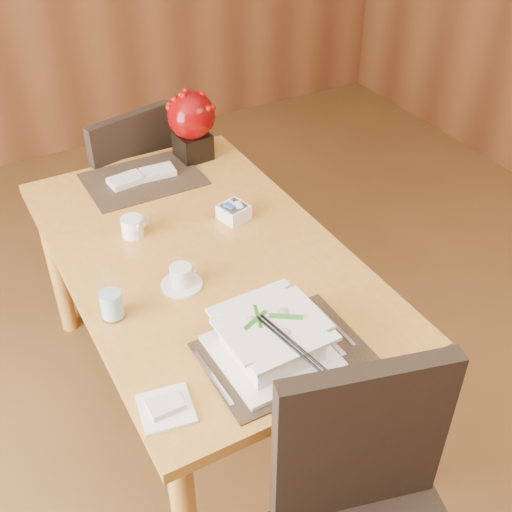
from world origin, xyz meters
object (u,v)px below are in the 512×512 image
creamer_jug (132,227)px  bread_plate (166,409)px  sugar_caddy (234,212)px  far_chair (126,188)px  soup_setting (272,339)px  coffee_cup (181,278)px  dining_table (203,274)px  berry_decor (191,122)px  water_glass (110,295)px

creamer_jug → bread_plate: bearing=-119.9°
sugar_caddy → far_chair: (-0.17, 0.78, -0.26)m
soup_setting → creamer_jug: (-0.14, 0.74, -0.03)m
coffee_cup → creamer_jug: coffee_cup is taller
dining_table → bread_plate: (-0.37, -0.57, 0.10)m
dining_table → bread_plate: size_ratio=11.00×
bread_plate → creamer_jug: bearing=75.7°
soup_setting → berry_decor: 1.20m
coffee_cup → soup_setting: bearing=-76.0°
sugar_caddy → berry_decor: 0.52m
soup_setting → water_glass: (-0.34, 0.37, 0.02)m
berry_decor → bread_plate: 1.36m
creamer_jug → sugar_caddy: size_ratio=1.05×
creamer_jug → bread_plate: size_ratio=0.73×
dining_table → coffee_cup: size_ratio=11.27×
water_glass → creamer_jug: (0.20, 0.37, -0.05)m
creamer_jug → sugar_caddy: 0.37m
sugar_caddy → bread_plate: sugar_caddy is taller
water_glass → bread_plate: (0.00, -0.41, -0.08)m
water_glass → dining_table: bearing=24.4°
soup_setting → coffee_cup: (-0.10, 0.40, -0.03)m
water_glass → sugar_caddy: bearing=27.5°
dining_table → sugar_caddy: 0.26m
dining_table → creamer_jug: creamer_jug is taller
far_chair → soup_setting: bearing=73.9°
coffee_cup → sugar_caddy: size_ratio=1.41×
sugar_caddy → bread_plate: size_ratio=0.69×
coffee_cup → bread_plate: coffee_cup is taller
bread_plate → coffee_cup: bearing=61.6°
water_glass → soup_setting: bearing=-47.3°
sugar_caddy → berry_decor: (0.06, 0.50, 0.14)m
soup_setting → berry_decor: (0.29, 1.16, 0.10)m
berry_decor → bread_plate: berry_decor is taller
soup_setting → dining_table: bearing=85.1°
dining_table → far_chair: 0.91m
soup_setting → water_glass: bearing=131.1°
berry_decor → creamer_jug: bearing=-135.7°
creamer_jug → bread_plate: creamer_jug is taller
berry_decor → far_chair: 0.54m
dining_table → creamer_jug: (-0.17, 0.21, 0.13)m
creamer_jug → berry_decor: (0.42, 0.42, 0.13)m
soup_setting → berry_decor: size_ratio=1.08×
creamer_jug → berry_decor: 0.61m
berry_decor → bread_plate: bearing=-117.6°
dining_table → sugar_caddy: size_ratio=15.84×
water_glass → creamer_jug: bearing=61.8°
dining_table → soup_setting: soup_setting is taller
water_glass → coffee_cup: bearing=8.0°
far_chair → berry_decor: bearing=116.1°
coffee_cup → berry_decor: (0.39, 0.76, 0.13)m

